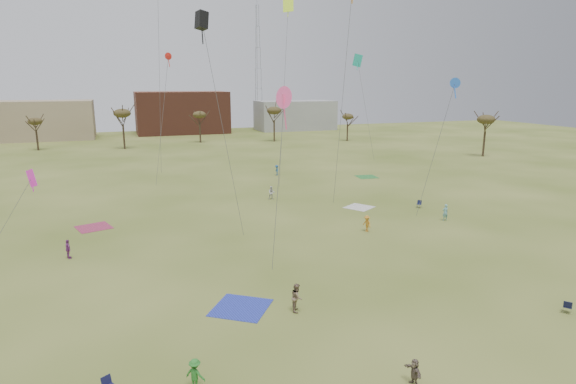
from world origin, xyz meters
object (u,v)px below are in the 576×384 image
object	(u,v)px
radio_tower	(258,68)
camp_chair_center	(567,309)
camp_chair_right	(419,205)
flyer_near_center	(195,374)

from	to	relation	value
radio_tower	camp_chair_center	bearing A→B (deg)	-97.36
camp_chair_right	radio_tower	size ratio (longest dim) A/B	0.02
camp_chair_right	flyer_near_center	bearing A→B (deg)	-92.73
camp_chair_right	radio_tower	distance (m)	105.60
flyer_near_center	camp_chair_right	xyz separation A→B (m)	(30.42, 25.78, -0.53)
flyer_near_center	camp_chair_center	bearing A→B (deg)	-139.76
radio_tower	flyer_near_center	bearing A→B (deg)	-107.40
flyer_near_center	radio_tower	xyz separation A→B (m)	(40.49, 129.17, 18.42)
flyer_near_center	camp_chair_center	xyz separation A→B (m)	(23.79, -0.12, -0.53)
camp_chair_center	camp_chair_right	bearing A→B (deg)	-52.17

